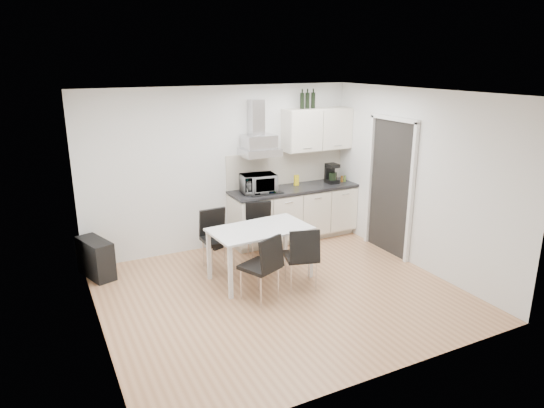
# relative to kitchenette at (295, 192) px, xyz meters

# --- Properties ---
(ground) EXTENTS (4.50, 4.50, 0.00)m
(ground) POSITION_rel_kitchenette_xyz_m (-1.18, -1.73, -0.83)
(ground) COLOR tan
(ground) RESTS_ON ground
(wall_back) EXTENTS (4.50, 0.10, 2.60)m
(wall_back) POSITION_rel_kitchenette_xyz_m (-1.18, 0.27, 0.47)
(wall_back) COLOR white
(wall_back) RESTS_ON ground
(wall_front) EXTENTS (4.50, 0.10, 2.60)m
(wall_front) POSITION_rel_kitchenette_xyz_m (-1.18, -3.73, 0.47)
(wall_front) COLOR white
(wall_front) RESTS_ON ground
(wall_left) EXTENTS (0.10, 4.00, 2.60)m
(wall_left) POSITION_rel_kitchenette_xyz_m (-3.43, -1.73, 0.47)
(wall_left) COLOR white
(wall_left) RESTS_ON ground
(wall_right) EXTENTS (0.10, 4.00, 2.60)m
(wall_right) POSITION_rel_kitchenette_xyz_m (1.07, -1.73, 0.47)
(wall_right) COLOR white
(wall_right) RESTS_ON ground
(ceiling) EXTENTS (4.50, 4.50, 0.00)m
(ceiling) POSITION_rel_kitchenette_xyz_m (-1.18, -1.73, 1.77)
(ceiling) COLOR white
(ceiling) RESTS_ON wall_back
(doorway) EXTENTS (0.08, 1.04, 2.10)m
(doorway) POSITION_rel_kitchenette_xyz_m (1.03, -1.18, 0.22)
(doorway) COLOR white
(doorway) RESTS_ON ground
(kitchenette) EXTENTS (2.22, 0.64, 2.52)m
(kitchenette) POSITION_rel_kitchenette_xyz_m (0.00, 0.00, 0.00)
(kitchenette) COLOR beige
(kitchenette) RESTS_ON ground
(dining_table) EXTENTS (1.41, 0.87, 0.75)m
(dining_table) POSITION_rel_kitchenette_xyz_m (-1.22, -1.19, -0.16)
(dining_table) COLOR white
(dining_table) RESTS_ON ground
(chair_far_left) EXTENTS (0.46, 0.52, 0.88)m
(chair_far_left) POSITION_rel_kitchenette_xyz_m (-1.62, -0.62, -0.39)
(chair_far_left) COLOR black
(chair_far_left) RESTS_ON ground
(chair_far_right) EXTENTS (0.54, 0.59, 0.88)m
(chair_far_right) POSITION_rel_kitchenette_xyz_m (-0.91, -0.59, -0.39)
(chair_far_right) COLOR black
(chair_far_right) RESTS_ON ground
(chair_near_left) EXTENTS (0.60, 0.63, 0.88)m
(chair_near_left) POSITION_rel_kitchenette_xyz_m (-1.49, -1.75, -0.39)
(chair_near_left) COLOR black
(chair_near_left) RESTS_ON ground
(chair_near_right) EXTENTS (0.56, 0.60, 0.88)m
(chair_near_right) POSITION_rel_kitchenette_xyz_m (-0.85, -1.70, -0.39)
(chair_near_right) COLOR black
(chair_near_right) RESTS_ON ground
(guitar_amp) EXTENTS (0.48, 0.71, 0.55)m
(guitar_amp) POSITION_rel_kitchenette_xyz_m (-3.27, -0.08, -0.55)
(guitar_amp) COLOR black
(guitar_amp) RESTS_ON ground
(floor_speaker) EXTENTS (0.26, 0.24, 0.34)m
(floor_speaker) POSITION_rel_kitchenette_xyz_m (-1.38, 0.17, -0.66)
(floor_speaker) COLOR black
(floor_speaker) RESTS_ON ground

